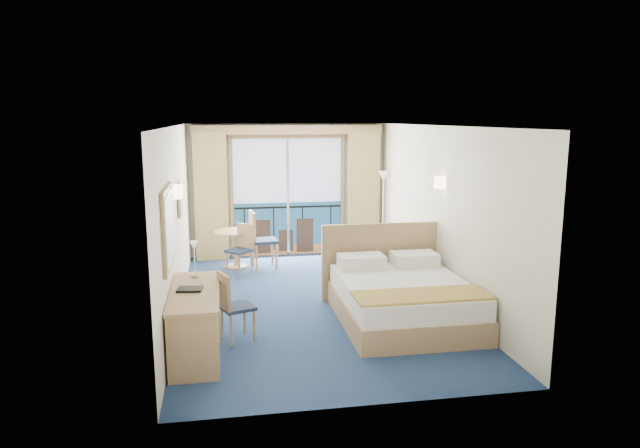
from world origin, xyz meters
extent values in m
plane|color=navy|center=(0.00, 0.00, 0.00)|extent=(6.50, 6.50, 0.00)
cube|color=#EDE6CD|center=(0.00, 3.26, 1.35)|extent=(4.00, 0.02, 2.70)
cube|color=#EDE6CD|center=(0.00, -3.26, 1.35)|extent=(4.00, 0.02, 2.70)
cube|color=#EDE6CD|center=(-2.01, 0.00, 1.35)|extent=(0.02, 6.50, 2.70)
cube|color=#EDE6CD|center=(2.01, 0.00, 1.35)|extent=(0.02, 6.50, 2.70)
cube|color=silver|center=(0.00, 0.00, 2.71)|extent=(4.00, 6.50, 0.02)
cube|color=navy|center=(0.00, 3.22, 0.56)|extent=(2.20, 0.02, 1.08)
cube|color=#BDD3F8|center=(0.00, 3.22, 1.76)|extent=(2.20, 0.02, 1.32)
cube|color=#93572D|center=(0.00, 3.22, 0.10)|extent=(2.20, 0.02, 0.20)
cube|color=black|center=(0.00, 3.22, 1.00)|extent=(2.20, 0.02, 0.04)
cube|color=tan|center=(0.00, 3.21, 2.46)|extent=(2.36, 0.03, 0.12)
cube|color=tan|center=(-1.15, 3.21, 1.20)|extent=(0.06, 0.03, 2.40)
cube|color=tan|center=(1.15, 3.21, 1.20)|extent=(0.06, 0.03, 2.40)
cube|color=silver|center=(0.00, 3.21, 1.20)|extent=(0.05, 0.02, 2.40)
cube|color=#372319|center=(0.35, 3.21, 0.40)|extent=(0.35, 0.02, 0.70)
cube|color=#372319|center=(-0.55, 3.21, 0.40)|extent=(0.35, 0.02, 0.70)
cube|color=#372319|center=(-0.05, 3.21, 0.30)|extent=(0.30, 0.02, 0.45)
cube|color=black|center=(-0.90, 3.22, 0.55)|extent=(0.02, 0.01, 0.90)
cube|color=black|center=(-0.30, 3.22, 0.55)|extent=(0.03, 0.01, 0.90)
cube|color=black|center=(0.30, 3.22, 0.55)|extent=(0.03, 0.01, 0.90)
cube|color=black|center=(0.90, 3.22, 0.55)|extent=(0.02, 0.01, 0.90)
cube|color=tan|center=(-1.55, 3.07, 1.28)|extent=(0.65, 0.22, 2.55)
cube|color=tan|center=(1.55, 3.07, 1.28)|extent=(0.65, 0.22, 2.55)
cube|color=tan|center=(0.00, 3.10, 2.58)|extent=(3.80, 0.25, 0.18)
cube|color=tan|center=(-1.98, -1.50, 1.55)|extent=(0.04, 1.25, 0.95)
cube|color=silver|center=(-1.95, -1.50, 1.55)|extent=(0.01, 1.12, 0.82)
cube|color=tan|center=(-1.98, 0.45, 1.60)|extent=(0.03, 0.42, 0.52)
cube|color=gray|center=(-1.96, 0.45, 1.60)|extent=(0.01, 0.34, 0.44)
cylinder|color=beige|center=(-1.94, -0.60, 1.85)|extent=(0.18, 0.18, 0.18)
cylinder|color=beige|center=(1.94, -0.15, 1.85)|extent=(0.18, 0.18, 0.18)
cube|color=tan|center=(1.11, -1.06, 0.16)|extent=(1.75, 2.18, 0.33)
cube|color=white|center=(1.11, -1.06, 0.46)|extent=(1.68, 2.12, 0.27)
cube|color=tan|center=(1.11, -1.77, 0.62)|extent=(1.72, 0.60, 0.03)
cube|color=white|center=(0.69, -0.27, 0.70)|extent=(0.68, 0.44, 0.20)
cube|color=white|center=(1.52, -0.27, 0.70)|extent=(0.68, 0.44, 0.20)
cube|color=tan|center=(1.11, 0.09, 0.60)|extent=(1.91, 0.07, 1.20)
cube|color=#A88159|center=(1.78, 0.61, 0.26)|extent=(0.40, 0.38, 0.52)
cube|color=beige|center=(1.83, 0.57, 0.57)|extent=(0.20, 0.16, 0.08)
imported|color=#484E57|center=(1.29, 1.82, 0.40)|extent=(1.21, 1.21, 0.79)
cylinder|color=silver|center=(1.88, 2.69, 0.02)|extent=(0.24, 0.24, 0.03)
cylinder|color=silver|center=(1.88, 2.69, 0.83)|extent=(0.03, 0.03, 1.66)
cone|color=beige|center=(1.88, 2.69, 1.66)|extent=(0.22, 0.22, 0.20)
cube|color=tan|center=(-1.70, -1.63, 0.77)|extent=(0.58, 1.69, 0.04)
cube|color=#A88159|center=(-1.70, -2.21, 0.38)|extent=(0.55, 0.51, 0.75)
cylinder|color=tan|center=(-1.96, -1.42, 0.38)|extent=(0.05, 0.05, 0.75)
cylinder|color=tan|center=(-1.44, -1.42, 0.38)|extent=(0.05, 0.05, 0.75)
cylinder|color=tan|center=(-1.96, -0.84, 0.38)|extent=(0.05, 0.05, 0.75)
cylinder|color=tan|center=(-1.44, -0.84, 0.38)|extent=(0.05, 0.05, 0.75)
cube|color=#1C2842|center=(-1.19, -1.29, 0.43)|extent=(0.50, 0.50, 0.05)
cube|color=tan|center=(-1.36, -1.36, 0.67)|extent=(0.17, 0.37, 0.46)
cylinder|color=tan|center=(-0.98, -1.38, 0.21)|extent=(0.03, 0.03, 0.41)
cylinder|color=tan|center=(-1.10, -1.09, 0.21)|extent=(0.03, 0.03, 0.41)
cylinder|color=tan|center=(-1.28, -1.49, 0.21)|extent=(0.03, 0.03, 0.41)
cylinder|color=tan|center=(-1.39, -1.20, 0.21)|extent=(0.03, 0.03, 0.41)
cube|color=black|center=(-1.75, -1.63, 0.81)|extent=(0.32, 0.25, 0.03)
cylinder|color=silver|center=(-1.71, -1.06, 0.82)|extent=(0.12, 0.12, 0.02)
cylinder|color=silver|center=(-1.71, -1.06, 1.01)|extent=(0.02, 0.02, 0.40)
cone|color=beige|center=(-1.71, -1.06, 1.22)|extent=(0.11, 0.11, 0.10)
cylinder|color=tan|center=(-1.11, 2.37, 0.69)|extent=(0.78, 0.78, 0.04)
cylinder|color=tan|center=(-1.11, 2.37, 0.34)|extent=(0.08, 0.08, 0.69)
cylinder|color=tan|center=(-1.11, 2.37, 0.01)|extent=(0.43, 0.43, 0.03)
cube|color=#1C2842|center=(-0.57, 2.22, 0.53)|extent=(0.52, 0.52, 0.06)
cube|color=tan|center=(-0.80, 2.19, 0.82)|extent=(0.10, 0.47, 0.56)
cylinder|color=tan|center=(-0.36, 2.05, 0.25)|extent=(0.04, 0.04, 0.50)
cylinder|color=tan|center=(-0.41, 2.43, 0.25)|extent=(0.04, 0.04, 0.50)
cylinder|color=tan|center=(-0.74, 2.01, 0.25)|extent=(0.04, 0.04, 0.50)
cylinder|color=tan|center=(-0.78, 2.38, 0.25)|extent=(0.04, 0.04, 0.50)
cube|color=#1C2842|center=(-1.07, 1.85, 0.44)|extent=(0.55, 0.55, 0.05)
cube|color=tan|center=(-0.93, 1.98, 0.68)|extent=(0.30, 0.30, 0.46)
cylinder|color=tan|center=(-1.29, 1.85, 0.21)|extent=(0.03, 0.03, 0.42)
cylinder|color=tan|center=(-1.06, 1.62, 0.21)|extent=(0.03, 0.03, 0.42)
cylinder|color=tan|center=(-1.07, 2.07, 0.21)|extent=(0.03, 0.03, 0.42)
cylinder|color=tan|center=(-0.84, 1.85, 0.21)|extent=(0.03, 0.03, 0.42)
camera|label=1|loc=(-1.34, -8.33, 2.82)|focal=32.00mm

